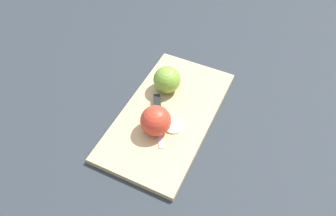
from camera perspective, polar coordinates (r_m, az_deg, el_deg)
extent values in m
plane|color=#282D33|center=(0.88, 0.00, -1.56)|extent=(4.00, 4.00, 0.00)
cube|color=tan|center=(0.87, 0.00, -1.21)|extent=(0.46, 0.30, 0.02)
sphere|color=olive|center=(0.89, -0.18, 4.94)|extent=(0.07, 0.07, 0.07)
cylinder|color=beige|center=(0.90, -0.40, 5.20)|extent=(0.07, 0.03, 0.07)
sphere|color=red|center=(0.80, -2.16, -2.22)|extent=(0.08, 0.08, 0.08)
cylinder|color=beige|center=(0.79, -2.44, -2.55)|extent=(0.01, 0.07, 0.07)
cube|color=silver|center=(0.82, -1.40, -4.07)|extent=(0.09, 0.08, 0.00)
cube|color=black|center=(0.87, -1.80, 0.61)|extent=(0.06, 0.05, 0.02)
cylinder|color=beige|center=(0.83, 0.95, -3.04)|extent=(0.05, 0.05, 0.01)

